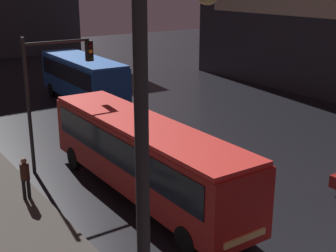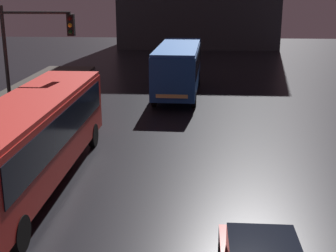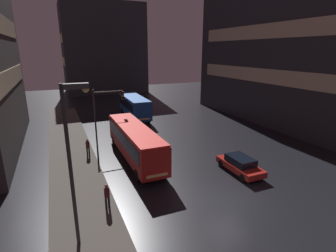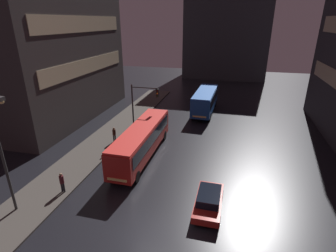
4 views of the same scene
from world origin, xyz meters
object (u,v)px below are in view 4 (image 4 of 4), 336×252
Objects in this scene: bus_near at (142,139)px; pedestrian_mid at (62,181)px; traffic_light_main at (142,102)px; bus_far at (205,99)px; car_taxi at (209,200)px; pedestrian_near at (114,133)px; street_lamp_sidewalk at (1,140)px.

pedestrian_mid is (-3.90, -7.05, -0.81)m from bus_near.
bus_near is at bearing -71.45° from traffic_light_main.
car_taxi is at bearing 99.41° from bus_far.
bus_far is 23.26m from pedestrian_mid.
pedestrian_near is 12.69m from street_lamp_sidewalk.
bus_far is 5.73× the size of pedestrian_mid.
bus_far reaches higher than pedestrian_near.
bus_far reaches higher than bus_near.
bus_far is at bearing 59.15° from traffic_light_main.
traffic_light_main is at bearing -51.11° from car_taxi.
car_taxi is at bearing 15.43° from street_lamp_sidewalk.
bus_far is 11.72m from traffic_light_main.
car_taxi is at bearing -39.63° from pedestrian_near.
traffic_light_main is (2.30, 2.64, 2.91)m from pedestrian_near.
pedestrian_mid is (-8.21, -21.75, -0.87)m from bus_far.
pedestrian_mid is (-10.97, -0.95, 0.37)m from car_taxi.
pedestrian_mid is at bearing -100.95° from traffic_light_main.
traffic_light_main is at bearing 60.98° from bus_far.
car_taxi is 13.75m from pedestrian_near.
pedestrian_mid is at bearing 71.16° from bus_far.
car_taxi is 14.05m from street_lamp_sidewalk.
car_taxi is 11.02m from pedestrian_mid.
pedestrian_near is 1.02× the size of pedestrian_mid.
street_lamp_sidewalk is at bearing 15.77° from car_taxi.
bus_near reaches higher than pedestrian_near.
street_lamp_sidewalk is at bearing -101.11° from pedestrian_near.
traffic_light_main reaches higher than pedestrian_near.
pedestrian_near is at bearing -131.14° from traffic_light_main.
car_taxi is at bearing -51.46° from traffic_light_main.
bus_near is 2.65× the size of car_taxi.
bus_far is 21.02m from car_taxi.
pedestrian_near is at bearing -71.47° from pedestrian_mid.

